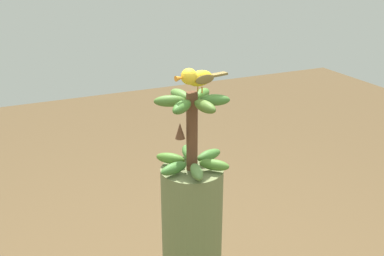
% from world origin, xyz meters
% --- Properties ---
extents(banana_bunch, '(0.29, 0.29, 0.30)m').
position_xyz_m(banana_bunch, '(0.00, 0.00, 1.06)').
color(banana_bunch, brown).
rests_on(banana_bunch, banana_tree).
extents(perched_bird, '(0.07, 0.22, 0.09)m').
position_xyz_m(perched_bird, '(-0.01, -0.01, 1.26)').
color(perched_bird, '#C68933').
rests_on(perched_bird, banana_bunch).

